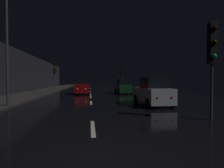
{
  "coord_description": "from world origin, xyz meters",
  "views": [
    {
      "loc": [
        -0.13,
        -3.44,
        1.87
      ],
      "look_at": [
        3.26,
        21.28,
        1.32
      ],
      "focal_mm": 26.42,
      "sensor_mm": 36.0,
      "label": 1
    }
  ],
  "objects_px": {
    "car_approaching_headlights": "(82,86)",
    "car_parked_right_far": "(123,87)",
    "streetlamp_overhead": "(13,30)",
    "traffic_light_near_right": "(212,50)",
    "car_parked_right_near": "(153,92)",
    "traffic_light_far_right": "(122,71)",
    "traffic_light_far_left": "(55,70)"
  },
  "relations": [
    {
      "from": "streetlamp_overhead",
      "to": "car_parked_right_far",
      "type": "relative_size",
      "value": 1.95
    },
    {
      "from": "car_parked_right_far",
      "to": "traffic_light_far_right",
      "type": "bearing_deg",
      "value": -9.92
    },
    {
      "from": "traffic_light_near_right",
      "to": "traffic_light_far_left",
      "type": "distance_m",
      "value": 22.13
    },
    {
      "from": "streetlamp_overhead",
      "to": "car_parked_right_near",
      "type": "relative_size",
      "value": 1.92
    },
    {
      "from": "traffic_light_near_right",
      "to": "car_approaching_headlights",
      "type": "relative_size",
      "value": 1.03
    },
    {
      "from": "traffic_light_far_right",
      "to": "streetlamp_overhead",
      "type": "distance_m",
      "value": 19.01
    },
    {
      "from": "streetlamp_overhead",
      "to": "car_parked_right_far",
      "type": "distance_m",
      "value": 15.45
    },
    {
      "from": "car_parked_right_near",
      "to": "car_parked_right_far",
      "type": "xyz_separation_m",
      "value": [
        -0.0,
        11.12,
        -0.01
      ]
    },
    {
      "from": "car_approaching_headlights",
      "to": "traffic_light_far_left",
      "type": "bearing_deg",
      "value": -123.51
    },
    {
      "from": "traffic_light_near_right",
      "to": "streetlamp_overhead",
      "type": "xyz_separation_m",
      "value": [
        -10.74,
        5.03,
        2.01
      ]
    },
    {
      "from": "traffic_light_near_right",
      "to": "car_parked_right_near",
      "type": "relative_size",
      "value": 1.08
    },
    {
      "from": "traffic_light_far_left",
      "to": "streetlamp_overhead",
      "type": "relative_size",
      "value": 0.59
    },
    {
      "from": "traffic_light_far_right",
      "to": "traffic_light_far_left",
      "type": "bearing_deg",
      "value": -68.31
    },
    {
      "from": "car_approaching_headlights",
      "to": "car_parked_right_far",
      "type": "bearing_deg",
      "value": 87.4
    },
    {
      "from": "streetlamp_overhead",
      "to": "traffic_light_near_right",
      "type": "bearing_deg",
      "value": -25.11
    },
    {
      "from": "car_parked_right_near",
      "to": "car_parked_right_far",
      "type": "bearing_deg",
      "value": 0.0
    },
    {
      "from": "car_approaching_headlights",
      "to": "car_parked_right_far",
      "type": "height_order",
      "value": "car_approaching_headlights"
    },
    {
      "from": "traffic_light_near_right",
      "to": "traffic_light_far_left",
      "type": "bearing_deg",
      "value": -141.09
    },
    {
      "from": "traffic_light_near_right",
      "to": "car_approaching_headlights",
      "type": "bearing_deg",
      "value": -148.62
    },
    {
      "from": "car_parked_right_far",
      "to": "traffic_light_far_left",
      "type": "bearing_deg",
      "value": 72.87
    },
    {
      "from": "streetlamp_overhead",
      "to": "traffic_light_far_right",
      "type": "bearing_deg",
      "value": 55.79
    },
    {
      "from": "traffic_light_far_left",
      "to": "car_approaching_headlights",
      "type": "distance_m",
      "value": 5.7
    },
    {
      "from": "traffic_light_far_left",
      "to": "car_parked_right_near",
      "type": "distance_m",
      "value": 17.6
    },
    {
      "from": "traffic_light_far_left",
      "to": "streetlamp_overhead",
      "type": "bearing_deg",
      "value": -1.22
    },
    {
      "from": "car_approaching_headlights",
      "to": "traffic_light_far_right",
      "type": "bearing_deg",
      "value": 123.09
    },
    {
      "from": "streetlamp_overhead",
      "to": "car_approaching_headlights",
      "type": "xyz_separation_m",
      "value": [
        4.06,
        11.36,
        -4.27
      ]
    },
    {
      "from": "traffic_light_near_right",
      "to": "streetlamp_overhead",
      "type": "relative_size",
      "value": 0.56
    },
    {
      "from": "streetlamp_overhead",
      "to": "car_parked_right_near",
      "type": "distance_m",
      "value": 10.74
    },
    {
      "from": "car_approaching_headlights",
      "to": "car_parked_right_near",
      "type": "xyz_separation_m",
      "value": [
        5.77,
        -11.38,
        -0.05
      ]
    },
    {
      "from": "traffic_light_near_right",
      "to": "traffic_light_far_left",
      "type": "xyz_separation_m",
      "value": [
        -10.96,
        19.23,
        0.2
      ]
    },
    {
      "from": "streetlamp_overhead",
      "to": "car_parked_right_far",
      "type": "height_order",
      "value": "streetlamp_overhead"
    },
    {
      "from": "car_approaching_headlights",
      "to": "car_parked_right_far",
      "type": "xyz_separation_m",
      "value": [
        5.77,
        -0.26,
        -0.06
      ]
    }
  ]
}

